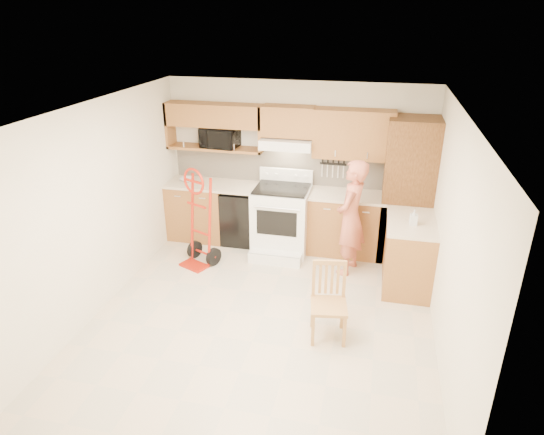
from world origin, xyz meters
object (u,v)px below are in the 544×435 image
(microwave, at_px, (220,137))
(range, at_px, (281,215))
(hand_truck, at_px, (197,223))
(dining_chair, at_px, (329,303))
(person, at_px, (351,218))

(microwave, bearing_deg, range, -12.88)
(hand_truck, bearing_deg, range, 55.50)
(hand_truck, bearing_deg, microwave, 111.40)
(microwave, distance_m, dining_chair, 3.27)
(person, bearing_deg, range, -95.32)
(dining_chair, bearing_deg, range, 106.88)
(range, height_order, person, person)
(hand_truck, xyz_separation_m, dining_chair, (2.03, -1.28, -0.22))
(range, bearing_deg, person, -19.60)
(hand_truck, bearing_deg, person, 31.65)
(microwave, height_order, range, microwave)
(person, bearing_deg, microwave, -95.13)
(person, xyz_separation_m, dining_chair, (-0.10, -1.56, -0.38))
(person, xyz_separation_m, hand_truck, (-2.13, -0.28, -0.16))
(dining_chair, bearing_deg, person, 77.03)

